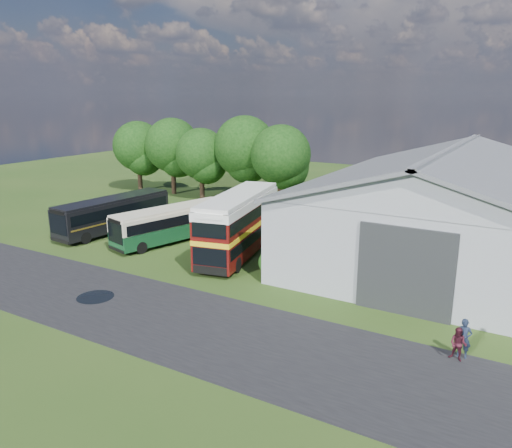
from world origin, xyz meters
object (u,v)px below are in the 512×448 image
Objects in this scene: bus_dark_single at (114,214)px; visitor_a at (464,339)px; bus_green_single at (172,223)px; storage_shed at (448,201)px; bus_maroon_double at (239,225)px; visitor_b at (458,345)px.

visitor_a is (30.13, -7.68, -0.68)m from bus_dark_single.
visitor_a is at bearing -3.53° from bus_green_single.
storage_shed reaches higher than bus_maroon_double.
bus_green_single is 6.42m from bus_dark_single.
bus_dark_single is at bearing -162.78° from bus_green_single.
bus_green_single reaches higher than visitor_a.
bus_maroon_double is 1.01× the size of bus_dark_single.
visitor_b is at bearing -77.51° from storage_shed.
bus_green_single reaches higher than visitor_b.
bus_maroon_double reaches higher than bus_dark_single.
storage_shed reaches higher than visitor_a.
storage_shed is 15.56m from bus_maroon_double.
visitor_a is at bearing -35.86° from bus_maroon_double.
bus_dark_single is 31.11m from visitor_a.
visitor_b is at bearing -4.59° from bus_green_single.
bus_dark_single is (-26.48, -7.65, -2.55)m from storage_shed.
visitor_b is (23.56, -8.37, -0.73)m from bus_green_single.
bus_maroon_double is 7.10× the size of visitor_b.
visitor_a is at bearing 80.06° from visitor_b.
bus_green_single is 6.72× the size of visitor_b.
bus_dark_single reaches higher than bus_green_single.
bus_green_single is (-20.07, -7.39, -2.63)m from storage_shed.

